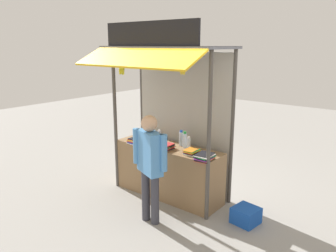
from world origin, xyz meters
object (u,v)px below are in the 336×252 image
water_bottle_front_right (189,144)px  water_bottle_back_right (185,140)px  water_bottle_rear_center (181,138)px  water_bottle_far_right (150,130)px  magazine_stack_mid_right (165,146)px  banana_bunch_inner_left (183,69)px  magazine_stack_back_left (192,152)px  banana_bunch_rightmost (122,70)px  vendor_person (150,159)px  plastic_crate (246,215)px  water_bottle_mid_left (159,136)px  magazine_stack_right (205,157)px  magazine_stack_center (136,140)px

water_bottle_front_right → water_bottle_back_right: 0.16m
water_bottle_front_right → water_bottle_rear_center: size_ratio=0.83×
water_bottle_front_right → water_bottle_far_right: size_ratio=0.73×
magazine_stack_mid_right → banana_bunch_inner_left: (0.52, -0.24, 1.28)m
water_bottle_far_right → magazine_stack_back_left: 1.19m
water_bottle_far_right → banana_bunch_rightmost: bearing=-94.7°
water_bottle_rear_center → magazine_stack_mid_right: size_ratio=0.91×
magazine_stack_back_left → vendor_person: 0.78m
water_bottle_back_right → banana_bunch_rightmost: (-0.89, -0.52, 1.13)m
water_bottle_back_right → plastic_crate: (1.22, -0.16, -0.88)m
water_bottle_mid_left → water_bottle_back_right: (0.51, 0.04, 0.02)m
water_bottle_front_right → vendor_person: (-0.03, -0.90, -0.02)m
magazine_stack_right → banana_bunch_inner_left: (-0.28, -0.19, 1.28)m
magazine_stack_back_left → water_bottle_back_right: bearing=142.3°
water_bottle_mid_left → plastic_crate: (1.73, -0.11, -0.86)m
water_bottle_rear_center → magazine_stack_center: bearing=-153.7°
water_bottle_mid_left → vendor_person: vendor_person is taller
water_bottle_mid_left → banana_bunch_inner_left: (0.83, -0.48, 1.22)m
water_bottle_front_right → water_bottle_rear_center: (-0.23, 0.12, 0.02)m
magazine_stack_back_left → vendor_person: size_ratio=0.16×
water_bottle_back_right → magazine_stack_right: water_bottle_back_right is taller
magazine_stack_mid_right → banana_bunch_rightmost: size_ratio=0.89×
magazine_stack_mid_right → banana_bunch_inner_left: 1.40m
water_bottle_front_right → magazine_stack_center: (-0.94, -0.23, -0.06)m
water_bottle_front_right → water_bottle_rear_center: bearing=153.2°
water_bottle_rear_center → banana_bunch_inner_left: banana_bunch_inner_left is taller
water_bottle_rear_center → water_bottle_back_right: water_bottle_back_right is taller
water_bottle_rear_center → water_bottle_far_right: (-0.74, 0.05, 0.02)m
magazine_stack_back_left → banana_bunch_inner_left: banana_bunch_inner_left is taller
water_bottle_rear_center → banana_bunch_rightmost: size_ratio=0.81×
banana_bunch_inner_left → vendor_person: size_ratio=0.16×
water_bottle_far_right → magazine_stack_right: size_ratio=0.99×
water_bottle_far_right → magazine_stack_back_left: bearing=-15.3°
magazine_stack_right → banana_bunch_inner_left: banana_bunch_inner_left is taller
water_bottle_front_right → water_bottle_far_right: water_bottle_far_right is taller
magazine_stack_right → water_bottle_back_right: bearing=151.2°
banana_bunch_rightmost → plastic_crate: size_ratio=0.96×
vendor_person → banana_bunch_inner_left: bearing=86.7°
magazine_stack_center → water_bottle_rear_center: bearing=26.3°
magazine_stack_mid_right → banana_bunch_inner_left: banana_bunch_inner_left is taller
water_bottle_rear_center → water_bottle_far_right: 0.75m
banana_bunch_rightmost → vendor_person: size_ratio=0.20×
magazine_stack_mid_right → water_bottle_mid_left: bearing=142.5°
water_bottle_front_right → magazine_stack_right: size_ratio=0.72×
water_bottle_rear_center → water_bottle_back_right: (0.10, -0.04, 0.00)m
plastic_crate → water_bottle_front_right: bearing=175.9°
water_bottle_front_right → magazine_stack_center: water_bottle_front_right is taller
water_bottle_far_right → banana_bunch_rightmost: size_ratio=0.92×
water_bottle_back_right → vendor_person: size_ratio=0.17×
plastic_crate → water_bottle_rear_center: bearing=171.5°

